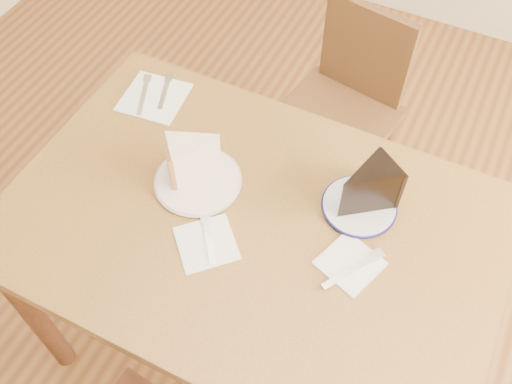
{
  "coord_description": "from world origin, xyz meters",
  "views": [
    {
      "loc": [
        0.34,
        -0.67,
        1.91
      ],
      "look_at": [
        -0.01,
        0.05,
        0.8
      ],
      "focal_mm": 40.0,
      "sensor_mm": 36.0,
      "label": 1
    }
  ],
  "objects_px": {
    "chair_far": "(341,108)",
    "plate_navy": "(359,206)",
    "chocolate_cake": "(364,191)",
    "table": "(251,243)",
    "plate_cream": "(198,181)",
    "carrot_cake": "(196,157)"
  },
  "relations": [
    {
      "from": "chair_far",
      "to": "plate_navy",
      "type": "bearing_deg",
      "value": 121.78
    },
    {
      "from": "chair_far",
      "to": "plate_navy",
      "type": "height_order",
      "value": "chair_far"
    },
    {
      "from": "table",
      "to": "chocolate_cake",
      "type": "distance_m",
      "value": 0.32
    },
    {
      "from": "table",
      "to": "plate_navy",
      "type": "xyz_separation_m",
      "value": [
        0.22,
        0.16,
        0.1
      ]
    },
    {
      "from": "chocolate_cake",
      "to": "plate_cream",
      "type": "bearing_deg",
      "value": 48.97
    },
    {
      "from": "plate_cream",
      "to": "plate_navy",
      "type": "bearing_deg",
      "value": 15.43
    },
    {
      "from": "table",
      "to": "plate_cream",
      "type": "bearing_deg",
      "value": 164.38
    },
    {
      "from": "chair_far",
      "to": "plate_navy",
      "type": "relative_size",
      "value": 4.4
    },
    {
      "from": "chocolate_cake",
      "to": "plate_navy",
      "type": "bearing_deg",
      "value": 5.15
    },
    {
      "from": "chocolate_cake",
      "to": "table",
      "type": "bearing_deg",
      "value": 68.75
    },
    {
      "from": "plate_cream",
      "to": "plate_navy",
      "type": "relative_size",
      "value": 1.2
    },
    {
      "from": "table",
      "to": "plate_navy",
      "type": "bearing_deg",
      "value": 35.36
    },
    {
      "from": "table",
      "to": "chocolate_cake",
      "type": "bearing_deg",
      "value": 35.04
    },
    {
      "from": "plate_navy",
      "to": "table",
      "type": "bearing_deg",
      "value": -144.64
    },
    {
      "from": "plate_navy",
      "to": "chocolate_cake",
      "type": "bearing_deg",
      "value": -28.57
    },
    {
      "from": "plate_cream",
      "to": "carrot_cake",
      "type": "distance_m",
      "value": 0.07
    },
    {
      "from": "chair_far",
      "to": "carrot_cake",
      "type": "distance_m",
      "value": 0.8
    },
    {
      "from": "plate_cream",
      "to": "chair_far",
      "type": "bearing_deg",
      "value": 77.86
    },
    {
      "from": "plate_navy",
      "to": "chocolate_cake",
      "type": "relative_size",
      "value": 1.31
    },
    {
      "from": "table",
      "to": "plate_cream",
      "type": "distance_m",
      "value": 0.21
    },
    {
      "from": "plate_navy",
      "to": "chair_far",
      "type": "bearing_deg",
      "value": 111.67
    },
    {
      "from": "chocolate_cake",
      "to": "carrot_cake",
      "type": "bearing_deg",
      "value": 45.17
    }
  ]
}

